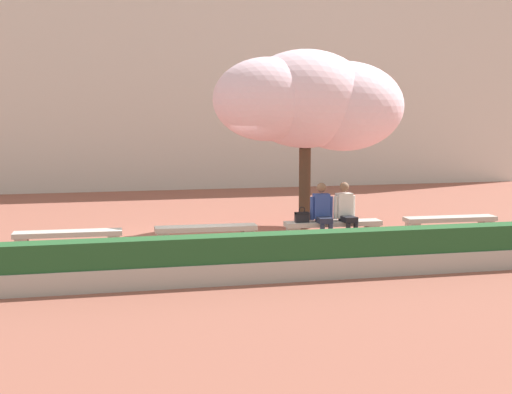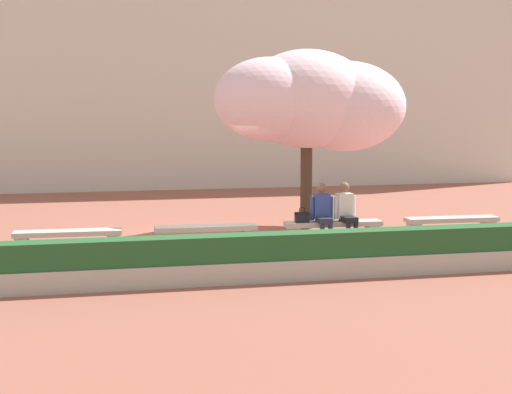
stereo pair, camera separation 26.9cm
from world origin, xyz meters
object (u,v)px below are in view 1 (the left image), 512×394
at_px(person_seated_left, 322,210).
at_px(handbag, 302,216).
at_px(stone_bench_near_west, 68,238).
at_px(stone_bench_near_east, 333,227).
at_px(cherry_tree_main, 311,102).
at_px(stone_bench_east_end, 450,223).
at_px(person_seated_right, 346,210).
at_px(stone_bench_center, 206,232).

distance_m(person_seated_left, handbag, 0.47).
distance_m(stone_bench_near_west, stone_bench_near_east, 5.58).
xyz_separation_m(stone_bench_near_east, cherry_tree_main, (0.02, 1.76, 2.72)).
distance_m(stone_bench_near_west, stone_bench_east_end, 8.38).
height_order(stone_bench_east_end, handbag, handbag).
height_order(stone_bench_near_east, person_seated_right, person_seated_right).
distance_m(stone_bench_center, stone_bench_near_east, 2.79).
distance_m(stone_bench_center, handbag, 2.10).
bearing_deg(stone_bench_center, cherry_tree_main, 32.09).
relative_size(stone_bench_near_west, cherry_tree_main, 0.46).
height_order(stone_bench_near_west, cherry_tree_main, cherry_tree_main).
bearing_deg(stone_bench_near_west, stone_bench_east_end, 0.00).
bearing_deg(person_seated_right, stone_bench_near_west, 179.48).
bearing_deg(stone_bench_east_end, person_seated_right, -178.79).
relative_size(stone_bench_near_east, handbag, 6.31).
bearing_deg(stone_bench_near_west, person_seated_right, -0.52).
bearing_deg(stone_bench_near_east, cherry_tree_main, 89.34).
relative_size(person_seated_right, cherry_tree_main, 0.28).
bearing_deg(person_seated_right, cherry_tree_main, 97.82).
relative_size(person_seated_left, person_seated_right, 1.00).
relative_size(stone_bench_near_east, person_seated_right, 1.66).
bearing_deg(person_seated_left, stone_bench_near_west, 179.42).
height_order(person_seated_left, handbag, person_seated_left).
bearing_deg(stone_bench_east_end, stone_bench_center, 180.00).
relative_size(stone_bench_center, stone_bench_east_end, 1.00).
bearing_deg(stone_bench_near_east, handbag, -178.36).
bearing_deg(handbag, person_seated_left, -4.23).
xyz_separation_m(stone_bench_east_end, cherry_tree_main, (-2.77, 1.76, 2.72)).
bearing_deg(stone_bench_near_east, stone_bench_east_end, 0.00).
bearing_deg(stone_bench_near_west, handbag, -0.24).
xyz_separation_m(stone_bench_near_west, stone_bench_center, (2.79, 0.00, 0.00)).
xyz_separation_m(stone_bench_near_east, person_seated_left, (-0.26, -0.05, 0.39)).
relative_size(stone_bench_center, person_seated_left, 1.66).
relative_size(stone_bench_east_end, cherry_tree_main, 0.46).
relative_size(stone_bench_near_east, cherry_tree_main, 0.46).
distance_m(stone_bench_near_west, person_seated_left, 5.34).
relative_size(stone_bench_near_east, stone_bench_east_end, 1.00).
height_order(stone_bench_near_west, stone_bench_near_east, same).
bearing_deg(cherry_tree_main, stone_bench_near_west, -162.54).
xyz_separation_m(stone_bench_near_east, person_seated_right, (0.27, -0.05, 0.39)).
relative_size(person_seated_left, cherry_tree_main, 0.28).
xyz_separation_m(stone_bench_near_west, handbag, (4.87, -0.02, 0.27)).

